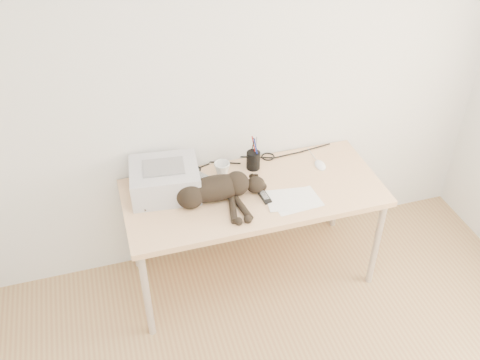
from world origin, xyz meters
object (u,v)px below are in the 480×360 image
object	(u,v)px
mug	(222,169)
mouse	(320,164)
pen_cup	(253,160)
desk	(249,198)
cat	(212,191)
printer	(165,180)

from	to	relation	value
mug	mouse	bearing A→B (deg)	-7.92
mug	pen_cup	world-z (taller)	pen_cup
desk	mouse	distance (m)	0.52
cat	mug	bearing A→B (deg)	61.05
desk	mouse	world-z (taller)	mouse
mouse	desk	bearing A→B (deg)	-172.15
pen_cup	mouse	world-z (taller)	pen_cup
mug	mouse	size ratio (longest dim) A/B	0.88
desk	mouse	size ratio (longest dim) A/B	13.91
mug	desk	bearing A→B (deg)	-40.20
desk	printer	world-z (taller)	printer
pen_cup	mouse	distance (m)	0.44
cat	pen_cup	bearing A→B (deg)	35.45
desk	cat	world-z (taller)	cat
cat	mouse	size ratio (longest dim) A/B	6.51
printer	mug	bearing A→B (deg)	9.73
mug	printer	bearing A→B (deg)	-170.27
mug	pen_cup	size ratio (longest dim) A/B	0.45
printer	mug	size ratio (longest dim) A/B	4.36
desk	cat	distance (m)	0.36
desk	mouse	bearing A→B (deg)	3.85
cat	pen_cup	size ratio (longest dim) A/B	3.30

